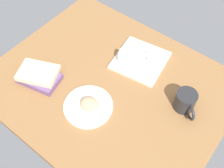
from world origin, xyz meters
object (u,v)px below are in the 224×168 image
Objects in this scene: round_plate at (88,106)px; scone_pastry at (89,104)px; book_stack at (39,76)px; breakfast_wrap at (132,57)px; sauce_cup at (151,56)px; coffee_mug at (185,101)px; square_plate at (140,60)px.

scone_pastry is at bearing 177.37° from round_plate.
breakfast_wrap is at bearing -128.61° from book_stack.
round_plate is 3.12cm from scone_pastry.
book_stack reaches higher than sauce_cup.
coffee_mug is (-33.71, 6.98, 0.33)cm from breakfast_wrap.
breakfast_wrap is at bearing 48.83° from square_plate.
round_plate is 4.08× the size of sauce_cup.
scone_pastry is 37.08cm from square_plate.
square_plate is 1.84× the size of breakfast_wrap.
round_plate is at bearing 85.31° from square_plate.
breakfast_wrap reaches higher than book_stack.
breakfast_wrap is 46.46cm from book_stack.
book_stack is at bearing 5.20° from scone_pastry.
round_plate is 2.72× the size of scone_pastry.
scone_pastry is (-0.90, 0.04, 2.99)cm from round_plate.
scone_pastry is 41.49cm from sauce_cup.
round_plate is at bearing 157.10° from breakfast_wrap.
scone_pastry is 0.36× the size of book_stack.
square_plate is 5.87cm from breakfast_wrap.
round_plate is at bearing -2.63° from scone_pastry.
square_plate is 50.90cm from book_stack.
breakfast_wrap is at bearing -11.69° from coffee_mug.
scone_pastry is 29.91cm from book_stack.
sauce_cup is (-5.77, -41.08, -0.74)cm from scone_pastry.
coffee_mug is (-30.79, 10.31, 4.17)cm from square_plate.
square_plate is 5.94cm from sauce_cup.
coffee_mug reaches higher than sauce_cup.
coffee_mug is at bearing -141.85° from round_plate.
square_plate is at bearing -94.69° from round_plate.
breakfast_wrap reaches higher than sauce_cup.
breakfast_wrap is 34.42cm from coffee_mug.
round_plate is at bearing 38.15° from coffee_mug.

